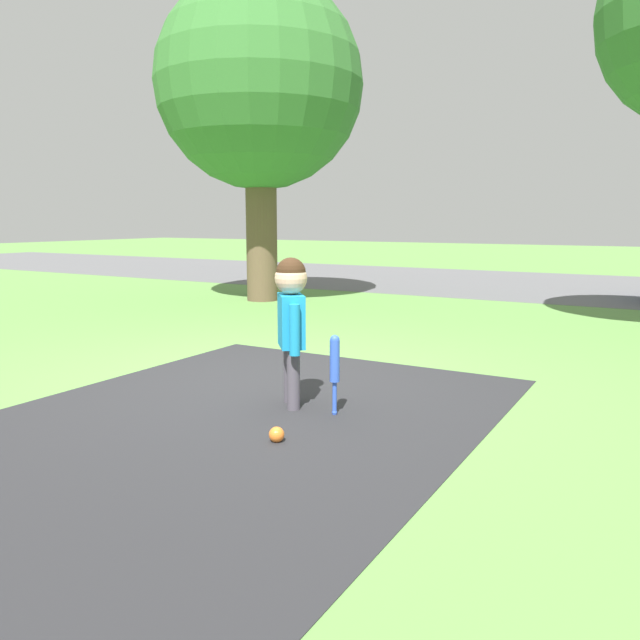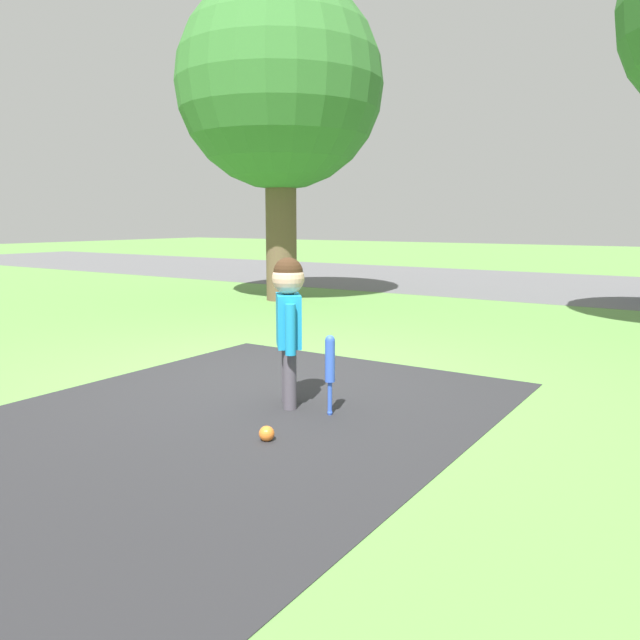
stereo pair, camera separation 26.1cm
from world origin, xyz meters
The scene contains 7 objects.
ground_plane centered at (0.00, 0.00, 0.00)m, with size 60.00×60.00×0.00m, color #5B8C42.
driveway_strip centered at (0.45, -2.50, 0.00)m, with size 3.07×7.00×0.01m.
street_strip centered at (0.00, 8.98, 0.00)m, with size 40.00×6.00×0.01m.
child centered at (0.62, -0.56, 0.68)m, with size 0.31×0.35×1.05m.
baseball_bat centered at (0.98, -0.60, 0.36)m, with size 0.07×0.07×0.55m.
sports_ball centered at (0.94, -1.23, 0.05)m, with size 0.09×0.09×0.09m.
tree_near_driveway centered at (-2.96, 4.15, 3.35)m, with size 3.24×3.24×5.01m.
Camera 2 is at (3.15, -4.03, 1.31)m, focal length 35.00 mm.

